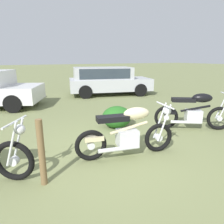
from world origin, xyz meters
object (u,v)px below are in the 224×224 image
Objects in this scene: motorcycle_black at (194,112)px; fence_post_wooden at (42,153)px; motorcycle_cream at (128,132)px; car_silver at (106,79)px; shrub_low at (117,117)px.

motorcycle_black is 1.70× the size of fence_post_wooden.
motorcycle_black is (2.40, 0.53, 0.00)m from motorcycle_cream.
car_silver reaches higher than fence_post_wooden.
motorcycle_cream is at bearing -97.55° from car_silver.
car_silver is (2.64, 6.50, 0.34)m from motorcycle_cream.
car_silver is 5.31m from shrub_low.
fence_post_wooden reaches higher than motorcycle_black.
shrub_low is (-2.01, -4.88, -0.53)m from car_silver.
car_silver reaches higher than motorcycle_cream.
fence_post_wooden is 2.93m from shrub_low.
fence_post_wooden is at bearing -137.48° from motorcycle_black.
fence_post_wooden reaches higher than shrub_low.
car_silver is 7.98m from fence_post_wooden.
shrub_low is at bearing 79.71° from motorcycle_cream.
motorcycle_cream is 1.66m from fence_post_wooden.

